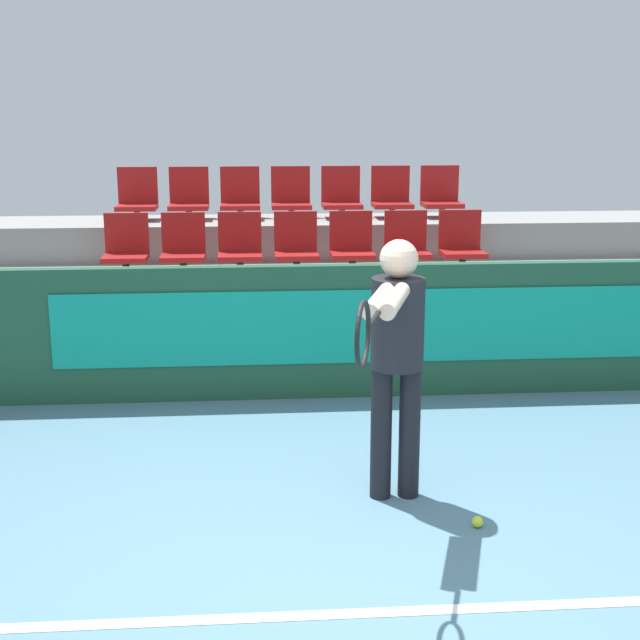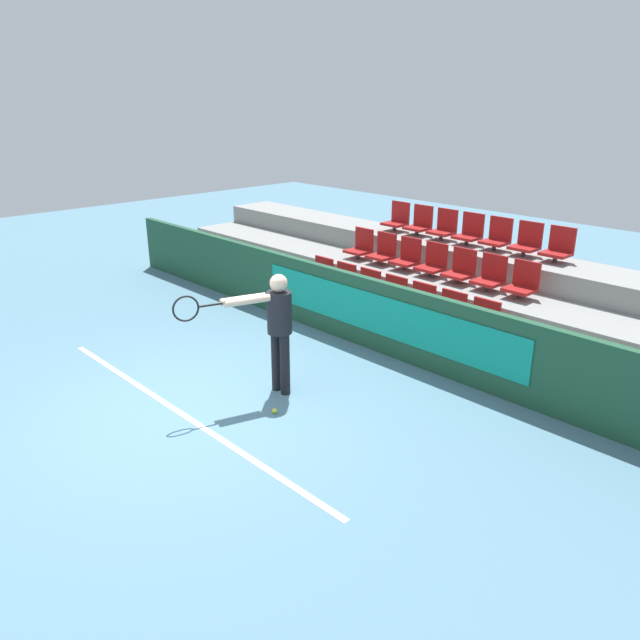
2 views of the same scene
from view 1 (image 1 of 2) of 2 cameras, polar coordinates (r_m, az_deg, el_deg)
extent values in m
plane|color=slate|center=(4.52, 1.94, -17.86)|extent=(30.00, 30.00, 0.00)
cube|color=white|center=(4.46, 2.04, -18.26)|extent=(5.75, 0.08, 0.01)
cube|color=#1E4C33|center=(7.28, -0.80, -0.76)|extent=(12.92, 0.12, 1.11)
cube|color=#0F937A|center=(7.24, 2.58, -0.41)|extent=(4.94, 0.02, 0.61)
cube|color=gray|center=(7.96, -1.07, -2.22)|extent=(12.52, 1.05, 0.38)
cube|color=gray|center=(8.93, -1.48, 0.79)|extent=(12.52, 1.05, 0.76)
cube|color=gray|center=(9.92, -1.80, 3.20)|extent=(12.52, 1.05, 1.14)
cylinder|color=#333333|center=(8.03, -13.16, -0.62)|extent=(0.07, 0.07, 0.12)
cube|color=#A31919|center=(8.01, -13.20, -0.04)|extent=(0.43, 0.38, 0.05)
cube|color=#A31919|center=(8.13, -13.10, 1.78)|extent=(0.43, 0.04, 0.40)
cylinder|color=#333333|center=(7.96, -9.18, -0.55)|extent=(0.07, 0.07, 0.12)
cube|color=#A31919|center=(7.94, -9.20, 0.03)|extent=(0.43, 0.38, 0.05)
cube|color=#A31919|center=(8.06, -9.16, 1.86)|extent=(0.43, 0.04, 0.40)
cylinder|color=#333333|center=(7.93, -5.14, -0.48)|extent=(0.07, 0.07, 0.12)
cube|color=#A31919|center=(7.91, -5.16, 0.10)|extent=(0.43, 0.38, 0.05)
cube|color=#A31919|center=(8.03, -5.18, 1.94)|extent=(0.43, 0.04, 0.40)
cylinder|color=#333333|center=(7.94, -1.10, -0.40)|extent=(0.07, 0.07, 0.12)
cube|color=#A31919|center=(7.92, -1.10, 0.18)|extent=(0.43, 0.38, 0.05)
cube|color=#A31919|center=(8.04, -1.18, 2.01)|extent=(0.43, 0.04, 0.40)
cylinder|color=#333333|center=(7.99, 2.91, -0.33)|extent=(0.07, 0.07, 0.12)
cube|color=#A31919|center=(7.98, 2.92, 0.25)|extent=(0.43, 0.38, 0.05)
cube|color=#A31919|center=(8.09, 2.78, 2.07)|extent=(0.43, 0.04, 0.40)
cylinder|color=#333333|center=(8.08, 6.85, -0.25)|extent=(0.07, 0.07, 0.12)
cube|color=#A31919|center=(8.06, 6.87, 0.32)|extent=(0.43, 0.38, 0.05)
cube|color=#A31919|center=(8.18, 6.68, 2.12)|extent=(0.43, 0.04, 0.40)
cylinder|color=#333333|center=(8.21, 10.69, -0.18)|extent=(0.07, 0.07, 0.12)
cube|color=#A31919|center=(8.19, 10.71, 0.39)|extent=(0.43, 0.38, 0.05)
cube|color=#A31919|center=(8.31, 10.48, 2.16)|extent=(0.43, 0.04, 0.40)
cylinder|color=#333333|center=(8.97, -12.31, 3.38)|extent=(0.07, 0.07, 0.12)
cube|color=#A31919|center=(8.95, -12.34, 3.90)|extent=(0.43, 0.38, 0.05)
cube|color=#A31919|center=(9.09, -12.27, 5.47)|extent=(0.43, 0.04, 0.40)
cylinder|color=#333333|center=(8.91, -8.74, 3.47)|extent=(0.07, 0.07, 0.12)
cube|color=#A31919|center=(8.89, -8.76, 3.99)|extent=(0.43, 0.38, 0.05)
cube|color=#A31919|center=(9.03, -8.73, 5.57)|extent=(0.43, 0.04, 0.40)
cylinder|color=#333333|center=(8.88, -5.13, 3.54)|extent=(0.07, 0.07, 0.12)
cube|color=#A31919|center=(8.87, -5.14, 4.07)|extent=(0.43, 0.38, 0.05)
cube|color=#A31919|center=(9.00, -5.16, 5.65)|extent=(0.43, 0.04, 0.40)
cylinder|color=#333333|center=(8.89, -1.51, 3.60)|extent=(0.07, 0.07, 0.12)
cube|color=#A31919|center=(8.88, -1.51, 4.13)|extent=(0.43, 0.38, 0.05)
cube|color=#A31919|center=(9.01, -1.58, 5.71)|extent=(0.43, 0.04, 0.40)
cylinder|color=#333333|center=(8.94, 2.08, 3.65)|extent=(0.07, 0.07, 0.12)
cube|color=#A31919|center=(8.92, 2.09, 4.17)|extent=(0.43, 0.38, 0.05)
cube|color=#A31919|center=(9.06, 1.98, 5.75)|extent=(0.43, 0.04, 0.40)
cylinder|color=#333333|center=(9.02, 5.63, 3.68)|extent=(0.07, 0.07, 0.12)
cube|color=#A31919|center=(9.00, 5.64, 4.20)|extent=(0.43, 0.38, 0.05)
cube|color=#A31919|center=(9.14, 5.49, 5.76)|extent=(0.43, 0.04, 0.40)
cylinder|color=#333333|center=(9.13, 9.10, 3.70)|extent=(0.07, 0.07, 0.12)
cube|color=#A31919|center=(9.12, 9.12, 4.21)|extent=(0.43, 0.38, 0.05)
cube|color=#A31919|center=(9.25, 8.93, 5.76)|extent=(0.43, 0.04, 0.40)
cylinder|color=#333333|center=(9.94, -11.63, 6.60)|extent=(0.07, 0.07, 0.12)
cube|color=#A31919|center=(9.93, -11.65, 7.08)|extent=(0.43, 0.38, 0.05)
cube|color=#A31919|center=(10.08, -11.59, 8.45)|extent=(0.43, 0.04, 0.40)
cylinder|color=#333333|center=(9.89, -8.38, 6.70)|extent=(0.07, 0.07, 0.12)
cube|color=#A31919|center=(9.88, -8.40, 7.17)|extent=(0.43, 0.38, 0.05)
cube|color=#A31919|center=(10.03, -8.38, 8.55)|extent=(0.43, 0.04, 0.40)
cylinder|color=#333333|center=(9.87, -5.12, 6.77)|extent=(0.07, 0.07, 0.12)
cube|color=#A31919|center=(9.86, -5.13, 7.25)|extent=(0.43, 0.38, 0.05)
cube|color=#A31919|center=(10.01, -5.14, 8.63)|extent=(0.43, 0.04, 0.40)
cylinder|color=#333333|center=(9.88, -1.84, 6.82)|extent=(0.07, 0.07, 0.12)
cube|color=#A31919|center=(9.87, -1.85, 7.30)|extent=(0.43, 0.38, 0.05)
cube|color=#A31919|center=(10.02, -1.90, 8.68)|extent=(0.43, 0.04, 0.40)
cylinder|color=#333333|center=(9.92, 1.42, 6.86)|extent=(0.07, 0.07, 0.12)
cube|color=#A31919|center=(9.91, 1.42, 7.33)|extent=(0.43, 0.38, 0.05)
cube|color=#A31919|center=(10.06, 1.33, 8.71)|extent=(0.43, 0.04, 0.40)
cylinder|color=#333333|center=(9.99, 4.64, 6.86)|extent=(0.07, 0.07, 0.12)
cube|color=#A31919|center=(9.98, 4.65, 7.34)|extent=(0.43, 0.38, 0.05)
cube|color=#A31919|center=(10.13, 4.52, 8.70)|extent=(0.43, 0.04, 0.40)
cylinder|color=#333333|center=(10.09, 7.80, 6.85)|extent=(0.07, 0.07, 0.12)
cube|color=#A31919|center=(10.08, 7.82, 7.32)|extent=(0.43, 0.38, 0.05)
cube|color=#A31919|center=(10.23, 7.65, 8.67)|extent=(0.43, 0.04, 0.40)
cylinder|color=black|center=(5.47, 3.93, -7.23)|extent=(0.13, 0.13, 0.83)
cylinder|color=black|center=(5.50, 5.75, -7.16)|extent=(0.13, 0.13, 0.83)
cylinder|color=black|center=(5.28, 4.99, -0.21)|extent=(0.32, 0.32, 0.54)
sphere|color=beige|center=(5.20, 5.08, 3.92)|extent=(0.23, 0.23, 0.23)
cylinder|color=beige|center=(4.79, 3.79, 1.23)|extent=(0.26, 0.58, 0.09)
cylinder|color=beige|center=(4.81, 4.82, 1.24)|extent=(0.26, 0.58, 0.09)
cylinder|color=black|center=(4.38, 3.45, 0.04)|extent=(0.12, 0.29, 0.03)
torus|color=black|center=(4.09, 2.76, -0.92)|extent=(0.12, 0.32, 0.32)
sphere|color=#CCDB33|center=(5.31, 10.04, -12.60)|extent=(0.07, 0.07, 0.07)
camera|label=2|loc=(6.73, 85.84, 12.93)|focal=35.00mm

